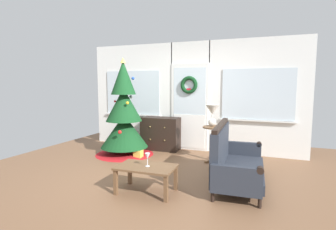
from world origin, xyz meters
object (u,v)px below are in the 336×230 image
(side_table, at_px, (214,137))
(wine_glass, at_px, (147,157))
(christmas_tree, at_px, (124,119))
(coffee_table, at_px, (146,170))
(gift_box, at_px, (138,154))
(settee_sofa, at_px, (232,160))
(dresser_cabinet, at_px, (161,134))
(table_lamp, at_px, (212,112))

(side_table, height_order, wine_glass, side_table)
(christmas_tree, distance_m, wine_glass, 2.27)
(coffee_table, xyz_separation_m, gift_box, (-0.98, 1.58, -0.25))
(settee_sofa, xyz_separation_m, gift_box, (-2.09, 0.78, -0.29))
(christmas_tree, height_order, dresser_cabinet, christmas_tree)
(settee_sofa, xyz_separation_m, coffee_table, (-1.11, -0.80, -0.04))
(wine_glass, xyz_separation_m, gift_box, (-1.00, 1.59, -0.45))
(settee_sofa, distance_m, side_table, 1.27)
(coffee_table, distance_m, gift_box, 1.88)
(table_lamp, relative_size, coffee_table, 0.51)
(settee_sofa, relative_size, coffee_table, 1.92)
(christmas_tree, distance_m, dresser_cabinet, 1.00)
(table_lamp, bearing_deg, dresser_cabinet, 161.46)
(coffee_table, bearing_deg, dresser_cabinet, 108.72)
(dresser_cabinet, relative_size, gift_box, 5.40)
(coffee_table, height_order, wine_glass, wine_glass)
(dresser_cabinet, relative_size, wine_glass, 4.71)
(christmas_tree, relative_size, wine_glass, 10.98)
(christmas_tree, distance_m, side_table, 2.02)
(coffee_table, bearing_deg, christmas_tree, 129.03)
(side_table, relative_size, wine_glass, 3.66)
(dresser_cabinet, bearing_deg, christmas_tree, -129.35)
(wine_glass, bearing_deg, settee_sofa, 36.64)
(gift_box, bearing_deg, dresser_cabinet, 80.03)
(dresser_cabinet, xyz_separation_m, coffee_table, (0.83, -2.44, -0.06))
(side_table, height_order, coffee_table, side_table)
(side_table, bearing_deg, coffee_table, -106.45)
(settee_sofa, distance_m, wine_glass, 1.36)
(settee_sofa, bearing_deg, dresser_cabinet, 139.74)
(table_lamp, distance_m, gift_box, 1.80)
(side_table, xyz_separation_m, gift_box, (-1.55, -0.37, -0.42))
(christmas_tree, height_order, settee_sofa, christmas_tree)
(dresser_cabinet, bearing_deg, coffee_table, -71.28)
(settee_sofa, relative_size, table_lamp, 3.76)
(side_table, bearing_deg, wine_glass, -105.78)
(dresser_cabinet, bearing_deg, settee_sofa, -40.26)
(dresser_cabinet, xyz_separation_m, wine_glass, (0.85, -2.44, 0.14))
(christmas_tree, distance_m, coffee_table, 2.28)
(coffee_table, distance_m, wine_glass, 0.20)
(table_lamp, bearing_deg, gift_box, -164.72)
(table_lamp, bearing_deg, wine_glass, -103.87)
(coffee_table, relative_size, wine_glass, 4.43)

